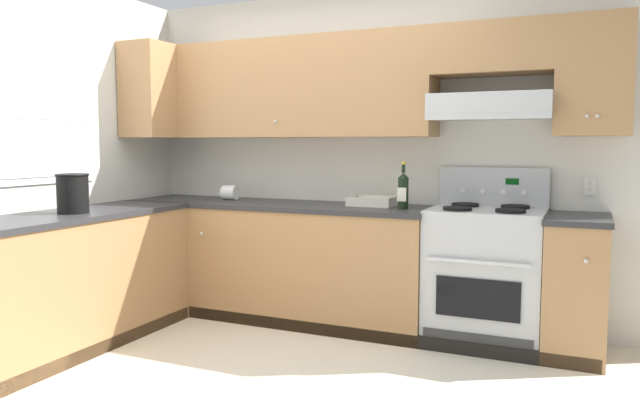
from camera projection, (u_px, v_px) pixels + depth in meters
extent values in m
plane|color=beige|center=(225.00, 377.00, 3.57)|extent=(7.04, 7.04, 0.00)
cube|color=silver|center=(386.00, 156.00, 4.74)|extent=(4.68, 0.12, 2.55)
cube|color=#A87A4C|center=(286.00, 89.00, 4.78)|extent=(2.37, 0.34, 0.76)
cube|color=#A87A4C|center=(594.00, 76.00, 3.88)|extent=(0.46, 0.34, 0.76)
cube|color=#A87A4C|center=(494.00, 49.00, 4.12)|extent=(0.80, 0.34, 0.34)
cube|color=#B7BABC|center=(491.00, 107.00, 4.12)|extent=(0.80, 0.46, 0.17)
cube|color=#B7BABC|center=(486.00, 116.00, 3.93)|extent=(0.80, 0.03, 0.04)
sphere|color=silver|center=(275.00, 121.00, 4.64)|extent=(0.02, 0.02, 0.02)
sphere|color=silver|center=(587.00, 116.00, 3.76)|extent=(0.02, 0.02, 0.02)
sphere|color=silver|center=(597.00, 116.00, 3.73)|extent=(0.02, 0.02, 0.02)
cube|color=silver|center=(400.00, 182.00, 4.64)|extent=(0.08, 0.01, 0.12)
cube|color=silver|center=(400.00, 179.00, 4.63)|extent=(0.03, 0.00, 0.03)
cube|color=silver|center=(400.00, 185.00, 4.64)|extent=(0.03, 0.00, 0.03)
cube|color=silver|center=(590.00, 187.00, 4.10)|extent=(0.08, 0.01, 0.12)
cube|color=silver|center=(590.00, 183.00, 4.10)|extent=(0.03, 0.00, 0.03)
cube|color=silver|center=(590.00, 190.00, 4.10)|extent=(0.03, 0.00, 0.03)
cube|color=silver|center=(31.00, 157.00, 4.20)|extent=(0.12, 4.00, 2.55)
cube|color=white|center=(35.00, 117.00, 4.14)|extent=(0.04, 1.00, 0.92)
cube|color=white|center=(37.00, 117.00, 4.14)|extent=(0.01, 0.90, 0.82)
cube|color=white|center=(37.00, 117.00, 4.14)|extent=(0.01, 0.90, 0.02)
cube|color=#A87A4C|center=(160.00, 92.00, 5.05)|extent=(0.34, 0.64, 0.76)
cube|color=#A87A4C|center=(277.00, 262.00, 4.79)|extent=(2.44, 0.61, 0.87)
cube|color=#2D2D30|center=(277.00, 205.00, 4.75)|extent=(2.46, 0.63, 0.04)
cube|color=#A87A4C|center=(575.00, 289.00, 3.91)|extent=(0.37, 0.61, 0.87)
cube|color=#2D2D30|center=(578.00, 219.00, 3.87)|extent=(0.40, 0.63, 0.04)
cube|color=black|center=(330.00, 329.00, 4.34)|extent=(3.54, 0.06, 0.09)
sphere|color=silver|center=(201.00, 234.00, 4.67)|extent=(0.03, 0.03, 0.03)
sphere|color=silver|center=(586.00, 261.00, 3.58)|extent=(0.03, 0.03, 0.03)
cube|color=#A87A4C|center=(64.00, 285.00, 4.03)|extent=(0.61, 1.89, 0.87)
cube|color=#2D2D30|center=(61.00, 217.00, 3.98)|extent=(0.63, 1.91, 0.04)
cube|color=black|center=(98.00, 348.00, 3.95)|extent=(0.06, 1.85, 0.09)
cube|color=#B7BABC|center=(485.00, 278.00, 4.14)|extent=(0.76, 0.58, 0.91)
cube|color=black|center=(477.00, 299.00, 3.88)|extent=(0.53, 0.01, 0.26)
cylinder|color=silver|center=(478.00, 262.00, 3.84)|extent=(0.65, 0.02, 0.02)
cube|color=#333333|center=(476.00, 342.00, 3.91)|extent=(0.70, 0.01, 0.11)
cube|color=#B7BABC|center=(487.00, 211.00, 4.10)|extent=(0.76, 0.58, 0.02)
cube|color=#B7BABC|center=(493.00, 188.00, 4.34)|extent=(0.76, 0.04, 0.29)
cube|color=#053F0C|center=(512.00, 181.00, 4.26)|extent=(0.09, 0.01, 0.04)
cylinder|color=black|center=(457.00, 209.00, 4.04)|extent=(0.19, 0.19, 0.02)
cylinder|color=black|center=(457.00, 210.00, 4.04)|extent=(0.07, 0.07, 0.01)
cylinder|color=black|center=(510.00, 211.00, 3.90)|extent=(0.19, 0.19, 0.02)
cylinder|color=black|center=(510.00, 212.00, 3.90)|extent=(0.07, 0.07, 0.01)
cylinder|color=black|center=(465.00, 205.00, 4.30)|extent=(0.19, 0.19, 0.02)
cylinder|color=black|center=(465.00, 206.00, 4.30)|extent=(0.07, 0.07, 0.01)
cylinder|color=black|center=(515.00, 207.00, 4.16)|extent=(0.19, 0.19, 0.02)
cylinder|color=black|center=(515.00, 208.00, 4.16)|extent=(0.07, 0.07, 0.01)
cylinder|color=white|center=(463.00, 191.00, 4.41)|extent=(0.04, 0.02, 0.04)
cylinder|color=white|center=(483.00, 191.00, 4.35)|extent=(0.04, 0.02, 0.04)
cylinder|color=white|center=(503.00, 192.00, 4.29)|extent=(0.04, 0.02, 0.04)
cylinder|color=white|center=(524.00, 192.00, 4.24)|extent=(0.04, 0.02, 0.04)
cylinder|color=black|center=(403.00, 194.00, 4.28)|extent=(0.08, 0.08, 0.22)
cone|color=black|center=(403.00, 175.00, 4.26)|extent=(0.08, 0.08, 0.04)
cylinder|color=black|center=(403.00, 167.00, 4.26)|extent=(0.03, 0.03, 0.08)
cylinder|color=gold|center=(404.00, 163.00, 4.26)|extent=(0.03, 0.03, 0.02)
cube|color=silver|center=(402.00, 195.00, 4.24)|extent=(0.07, 0.00, 0.10)
cube|color=beige|center=(372.00, 205.00, 4.51)|extent=(0.27, 0.19, 0.02)
cube|color=beige|center=(367.00, 202.00, 4.40)|extent=(0.33, 0.01, 0.07)
cube|color=beige|center=(377.00, 200.00, 4.61)|extent=(0.33, 0.01, 0.07)
cube|color=beige|center=(352.00, 200.00, 4.57)|extent=(0.01, 0.21, 0.07)
cube|color=beige|center=(393.00, 202.00, 4.44)|extent=(0.01, 0.21, 0.07)
cylinder|color=black|center=(73.00, 194.00, 4.01)|extent=(0.20, 0.20, 0.26)
torus|color=black|center=(72.00, 175.00, 4.00)|extent=(0.22, 0.22, 0.01)
cylinder|color=white|center=(230.00, 193.00, 4.99)|extent=(0.12, 0.12, 0.12)
cylinder|color=#9E7A51|center=(224.00, 192.00, 5.02)|extent=(0.01, 0.04, 0.04)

